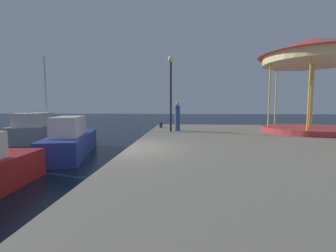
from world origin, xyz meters
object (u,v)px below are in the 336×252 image
at_px(sailboat_grey, 43,129).
at_px(person_by_the_water, 177,117).
at_px(bollard_north, 161,125).
at_px(motorboat_blue, 71,141).
at_px(lamp_post_mid_promenade, 171,81).
at_px(carousel, 313,62).

height_order(sailboat_grey, person_by_the_water, sailboat_grey).
distance_m(bollard_north, person_by_the_water, 2.49).
height_order(motorboat_blue, bollard_north, motorboat_blue).
distance_m(motorboat_blue, lamp_post_mid_promenade, 6.62).
distance_m(sailboat_grey, person_by_the_water, 9.83).
bearing_deg(sailboat_grey, motorboat_blue, -47.22).
bearing_deg(carousel, motorboat_blue, -164.16).
bearing_deg(lamp_post_mid_promenade, sailboat_grey, 170.12).
relative_size(sailboat_grey, bollard_north, 17.50).
height_order(motorboat_blue, person_by_the_water, person_by_the_water).
bearing_deg(motorboat_blue, carousel, 15.84).
height_order(lamp_post_mid_promenade, person_by_the_water, lamp_post_mid_promenade).
bearing_deg(person_by_the_water, sailboat_grey, 173.59).
xyz_separation_m(carousel, bollard_north, (-9.30, 2.25, -4.01)).
height_order(sailboat_grey, lamp_post_mid_promenade, sailboat_grey).
height_order(carousel, lamp_post_mid_promenade, carousel).
bearing_deg(bollard_north, lamp_post_mid_promenade, -71.13).
bearing_deg(lamp_post_mid_promenade, bollard_north, 108.87).
xyz_separation_m(sailboat_grey, lamp_post_mid_promenade, (9.33, -1.62, 3.18)).
xyz_separation_m(sailboat_grey, carousel, (17.76, -1.31, 4.27)).
xyz_separation_m(motorboat_blue, lamp_post_mid_promenade, (4.68, 3.40, 3.21)).
relative_size(motorboat_blue, bollard_north, 13.90).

